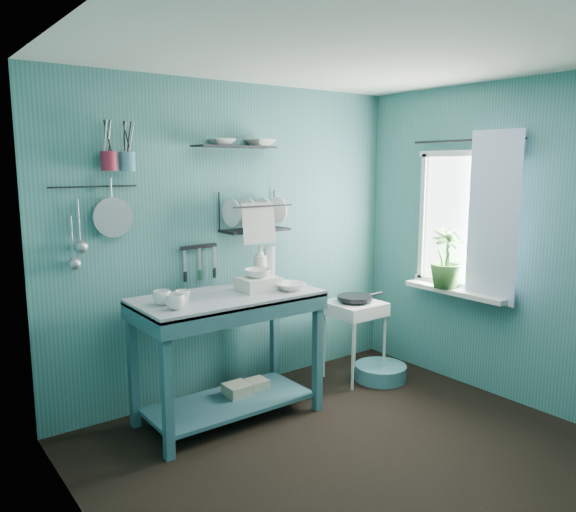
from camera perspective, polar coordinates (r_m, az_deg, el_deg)
floor at (r=3.84m, az=7.44°, el=-19.77°), size 3.20×3.20×0.00m
ceiling at (r=3.42m, az=8.37°, el=19.96°), size 3.20×3.20×0.00m
wall_back at (r=4.59m, az=-5.36°, el=1.61°), size 3.20×0.00×3.20m
wall_left at (r=2.58m, az=-18.48°, el=-4.92°), size 0.00×3.00×3.00m
wall_right at (r=4.67m, az=22.03°, el=1.09°), size 0.00×3.00×3.00m
work_counter at (r=4.19m, az=-6.07°, el=-10.18°), size 1.43×0.91×0.94m
mug_left at (r=3.69m, az=-11.37°, el=-4.61°), size 0.12×0.12×0.10m
mug_mid at (r=3.82m, az=-10.66°, el=-4.14°), size 0.14×0.14×0.09m
mug_right at (r=3.82m, az=-12.68°, el=-4.16°), size 0.17×0.17×0.10m
wash_tub at (r=4.15m, az=-3.08°, el=-2.84°), size 0.28×0.22×0.10m
tub_bowl at (r=4.14m, az=-3.09°, el=-1.75°), size 0.20×0.20×0.06m
soap_bottle at (r=4.41m, az=-2.84°, el=-0.81°), size 0.12×0.12×0.30m
water_bottle at (r=4.48m, az=-1.92°, el=-0.76°), size 0.09×0.09×0.28m
counter_bowl at (r=4.17m, az=0.21°, el=-3.11°), size 0.22×0.22×0.05m
hotplate_stand at (r=4.97m, az=6.71°, el=-8.53°), size 0.47×0.47×0.69m
frying_pan at (r=4.87m, az=6.79°, el=-4.24°), size 0.30×0.30×0.03m
knife_strip at (r=4.40m, az=-9.05°, el=0.95°), size 0.32×0.04×0.03m
dish_rack at (r=4.51m, az=-3.37°, el=4.53°), size 0.56×0.26×0.32m
upper_shelf at (r=4.44m, az=-5.39°, el=11.01°), size 0.71×0.23×0.02m
shelf_bowl_left at (r=4.38m, az=-6.74°, el=12.22°), size 0.23×0.23×0.05m
shelf_bowl_right at (r=4.57m, az=-2.82°, el=11.48°), size 0.24×0.24×0.05m
utensil_cup_magenta at (r=4.03m, az=-17.72°, el=9.18°), size 0.11×0.11×0.13m
utensil_cup_teal at (r=4.08m, az=-16.01°, el=9.20°), size 0.11×0.11×0.13m
colander at (r=4.08m, az=-17.37°, el=3.78°), size 0.28×0.03×0.28m
ladle_outer at (r=4.02m, az=-20.48°, el=3.29°), size 0.01×0.01×0.30m
ladle_inner at (r=4.02m, az=-21.09°, el=1.69°), size 0.01×0.01×0.30m
hook_rail at (r=4.05m, az=-19.14°, el=6.68°), size 0.60×0.01×0.01m
window_glass at (r=4.88m, az=17.55°, el=3.45°), size 0.00×1.10×1.10m
windowsill at (r=4.91m, az=16.63°, el=-3.46°), size 0.16×0.95×0.04m
curtain at (r=4.66m, az=20.10°, el=3.67°), size 0.00×1.35×1.35m
curtain_rod at (r=4.83m, az=17.61°, el=11.12°), size 0.02×1.05×0.02m
potted_plant at (r=4.89m, az=15.79°, el=-0.24°), size 0.36×0.36×0.50m
storage_tin_large at (r=4.40m, az=-5.17°, el=-14.17°), size 0.18×0.18×0.22m
storage_tin_small at (r=4.53m, az=-3.16°, el=-13.59°), size 0.15×0.15×0.20m
floor_basin at (r=5.07m, az=9.37°, el=-11.57°), size 0.45×0.45×0.13m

